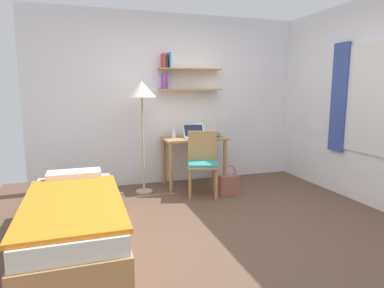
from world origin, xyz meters
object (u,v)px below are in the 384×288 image
at_px(standing_lamp, 142,95).
at_px(handbag, 229,184).
at_px(water_bottle, 173,131).
at_px(desk, 194,147).
at_px(desk_chair, 202,160).
at_px(book_stack, 213,134).
at_px(bed, 74,220).
at_px(laptop, 194,134).

bearing_deg(standing_lamp, handbag, -23.28).
bearing_deg(water_bottle, desk, -9.92).
distance_m(water_bottle, handbag, 1.15).
relative_size(desk_chair, handbag, 2.09).
height_order(desk, book_stack, book_stack).
relative_size(desk_chair, water_bottle, 4.36).
xyz_separation_m(water_bottle, book_stack, (0.62, -0.06, -0.07)).
bearing_deg(book_stack, standing_lamp, -172.89).
bearing_deg(water_bottle, book_stack, -5.69).
distance_m(bed, water_bottle, 2.23).
height_order(desk_chair, water_bottle, water_bottle).
xyz_separation_m(standing_lamp, book_stack, (1.12, 0.14, -0.61)).
relative_size(desk, laptop, 2.85).
relative_size(laptop, book_stack, 1.40).
distance_m(laptop, handbag, 0.95).
bearing_deg(desk, water_bottle, 170.08).
height_order(bed, book_stack, book_stack).
distance_m(desk_chair, laptop, 0.57).
height_order(bed, standing_lamp, standing_lamp).
relative_size(desk, standing_lamp, 0.60).
bearing_deg(handbag, book_stack, 90.15).
height_order(water_bottle, handbag, water_bottle).
relative_size(bed, desk, 2.08).
xyz_separation_m(standing_lamp, handbag, (1.12, -0.48, -1.24)).
relative_size(desk, water_bottle, 4.64).
bearing_deg(desk, handbag, -63.63).
distance_m(bed, handbag, 2.24).
height_order(standing_lamp, book_stack, standing_lamp).
distance_m(bed, laptop, 2.39).
relative_size(standing_lamp, water_bottle, 7.78).
height_order(laptop, water_bottle, laptop).
height_order(desk, laptop, laptop).
relative_size(bed, water_bottle, 9.63).
bearing_deg(book_stack, handbag, -89.85).
xyz_separation_m(bed, handbag, (2.04, 0.94, -0.09)).
distance_m(desk_chair, handbag, 0.50).
height_order(bed, handbag, bed).
distance_m(bed, book_stack, 2.62).
distance_m(bed, desk, 2.35).
distance_m(desk_chair, standing_lamp, 1.23).
bearing_deg(standing_lamp, desk, 10.31).
bearing_deg(desk_chair, handbag, -22.68).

